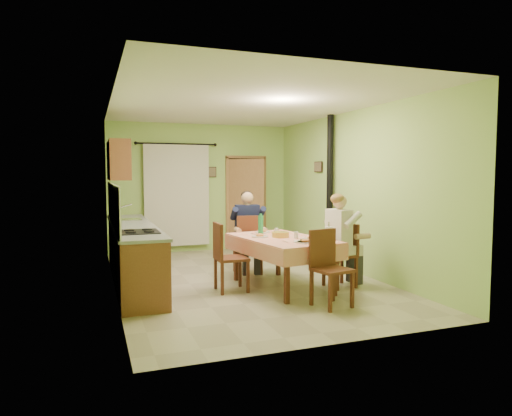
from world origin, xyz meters
name	(u,v)px	position (x,y,z in m)	size (l,w,h in m)	color
floor	(244,279)	(0.00, 0.00, 0.00)	(4.00, 6.00, 0.01)	tan
room_shell	(243,167)	(0.00, 0.00, 1.82)	(4.04, 6.04, 2.82)	#ADD86F
kitchen_run	(133,252)	(-1.71, 0.40, 0.48)	(0.64, 3.64, 1.56)	brown
upper_cabinets	(118,161)	(-1.82, 1.70, 1.95)	(0.35, 1.40, 0.70)	brown
curtain	(177,195)	(-0.55, 2.90, 1.26)	(1.70, 0.07, 2.22)	black
doorway	(246,203)	(1.02, 2.86, 1.05)	(0.96, 0.51, 2.15)	black
dining_table	(282,263)	(0.37, -0.71, 0.38)	(1.33, 1.92, 0.76)	#EA907A
tableware	(287,235)	(0.41, -0.80, 0.81)	(0.86, 1.57, 0.33)	white
chair_far	(248,257)	(0.21, 0.40, 0.29)	(0.50, 0.50, 1.01)	#542717
chair_near	(331,284)	(0.58, -1.82, 0.29)	(0.50, 0.50, 0.99)	#542717
chair_right	(341,268)	(1.23, -0.96, 0.29)	(0.45, 0.45, 0.96)	#542717
chair_left	(230,271)	(-0.42, -0.63, 0.29)	(0.45, 0.45, 1.01)	#542717
man_far	(248,223)	(0.21, 0.41, 0.88)	(0.61, 0.50, 1.39)	#141938
man_right	(340,229)	(1.22, -0.96, 0.88)	(0.51, 0.61, 1.39)	beige
stove_flue	(330,210)	(1.90, 0.60, 1.02)	(0.24, 0.24, 2.80)	black
picture_back	(212,172)	(0.25, 2.97, 1.75)	(0.19, 0.03, 0.23)	black
picture_right	(318,167)	(1.97, 1.20, 1.85)	(0.03, 0.31, 0.21)	brown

